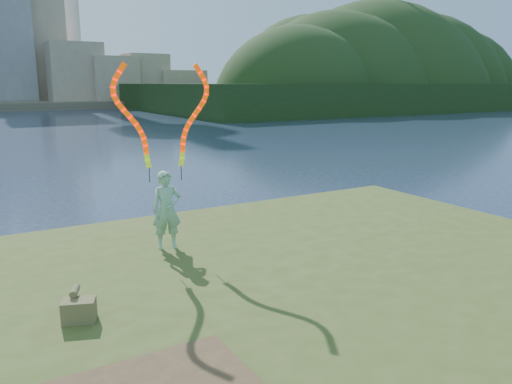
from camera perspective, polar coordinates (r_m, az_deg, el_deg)
ground at (r=8.86m, az=-5.90°, el=-15.16°), size 320.00×320.00×0.00m
grassy_knoll at (r=6.94m, az=2.46°, el=-20.32°), size 20.00×18.00×0.80m
wooded_hill at (r=91.99m, az=12.92°, el=9.58°), size 78.00×50.00×63.00m
woman_with_ribbons at (r=10.05m, az=-10.30°, el=1.44°), size 2.00×0.54×3.98m
canvas_bag at (r=7.62m, az=-19.60°, el=-12.49°), size 0.52×0.59×0.43m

